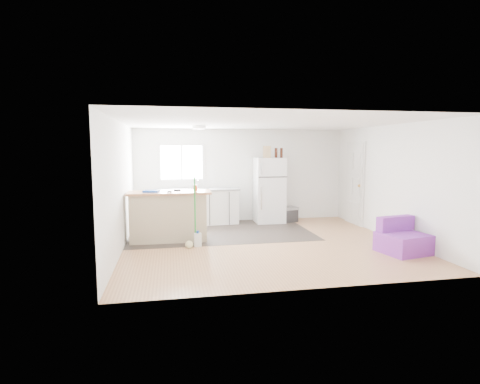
# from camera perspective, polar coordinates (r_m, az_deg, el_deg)

# --- Properties ---
(room) EXTENTS (5.51, 5.01, 2.41)m
(room) POSITION_cam_1_polar(r_m,az_deg,el_deg) (7.40, 3.87, 1.19)
(room) COLOR #A26A43
(room) RESTS_ON ground
(vinyl_zone) EXTENTS (4.05, 2.50, 0.00)m
(vinyl_zone) POSITION_cam_1_polar(r_m,az_deg,el_deg) (8.67, -2.95, -6.01)
(vinyl_zone) COLOR #2E2722
(vinyl_zone) RESTS_ON floor
(window) EXTENTS (1.18, 0.06, 0.98)m
(window) POSITION_cam_1_polar(r_m,az_deg,el_deg) (9.63, -8.89, 4.48)
(window) COLOR white
(window) RESTS_ON back_wall
(interior_door) EXTENTS (0.11, 0.92, 2.10)m
(interior_door) POSITION_cam_1_polar(r_m,az_deg,el_deg) (9.85, 17.06, 1.21)
(interior_door) COLOR white
(interior_door) RESTS_ON right_wall
(ceiling_fixture) EXTENTS (0.30, 0.30, 0.07)m
(ceiling_fixture) POSITION_cam_1_polar(r_m,az_deg,el_deg) (8.37, -6.27, 9.75)
(ceiling_fixture) COLOR white
(ceiling_fixture) RESTS_ON ceiling
(kitchen_cabinets) EXTENTS (2.04, 0.75, 1.17)m
(kitchen_cabinets) POSITION_cam_1_polar(r_m,az_deg,el_deg) (9.46, -6.31, -2.17)
(kitchen_cabinets) COLOR white
(kitchen_cabinets) RESTS_ON floor
(peninsula) EXTENTS (1.68, 0.67, 1.03)m
(peninsula) POSITION_cam_1_polar(r_m,az_deg,el_deg) (7.84, -10.81, -3.61)
(peninsula) COLOR #C6B68F
(peninsula) RESTS_ON floor
(refrigerator) EXTENTS (0.74, 0.71, 1.66)m
(refrigerator) POSITION_cam_1_polar(r_m,az_deg,el_deg) (9.66, 4.46, 0.28)
(refrigerator) COLOR white
(refrigerator) RESTS_ON floor
(cooler) EXTENTS (0.58, 0.47, 0.39)m
(cooler) POSITION_cam_1_polar(r_m,az_deg,el_deg) (9.82, 7.18, -3.39)
(cooler) COLOR #2B2B2D
(cooler) RESTS_ON floor
(purple_seat) EXTENTS (0.90, 0.86, 0.63)m
(purple_seat) POSITION_cam_1_polar(r_m,az_deg,el_deg) (7.53, 23.46, -6.72)
(purple_seat) COLOR purple
(purple_seat) RESTS_ON floor
(cleaner_jug) EXTENTS (0.14, 0.10, 0.31)m
(cleaner_jug) POSITION_cam_1_polar(r_m,az_deg,el_deg) (7.38, -6.46, -7.22)
(cleaner_jug) COLOR silver
(cleaner_jug) RESTS_ON floor
(mop) EXTENTS (0.23, 0.38, 1.37)m
(mop) POSITION_cam_1_polar(r_m,az_deg,el_deg) (7.31, -7.53, -6.62)
(mop) COLOR green
(mop) RESTS_ON floor
(red_cup) EXTENTS (0.10, 0.10, 0.12)m
(red_cup) POSITION_cam_1_polar(r_m,az_deg,el_deg) (7.79, -6.83, 0.61)
(red_cup) COLOR red
(red_cup) RESTS_ON peninsula
(blue_tray) EXTENTS (0.34, 0.29, 0.04)m
(blue_tray) POSITION_cam_1_polar(r_m,az_deg,el_deg) (7.73, -13.38, 0.11)
(blue_tray) COLOR #1343B6
(blue_tray) RESTS_ON peninsula
(tool_a) EXTENTS (0.15, 0.09, 0.03)m
(tool_a) POSITION_cam_1_polar(r_m,az_deg,el_deg) (7.84, -9.51, 0.27)
(tool_a) COLOR black
(tool_a) RESTS_ON peninsula
(tool_b) EXTENTS (0.10, 0.04, 0.03)m
(tool_b) POSITION_cam_1_polar(r_m,az_deg,el_deg) (7.62, -10.71, 0.05)
(tool_b) COLOR black
(tool_b) RESTS_ON peninsula
(cardboard_box) EXTENTS (0.22, 0.16, 0.30)m
(cardboard_box) POSITION_cam_1_polar(r_m,az_deg,el_deg) (9.51, 4.15, 6.11)
(cardboard_box) COLOR tan
(cardboard_box) RESTS_ON refrigerator
(bottle_left) EXTENTS (0.07, 0.07, 0.25)m
(bottle_left) POSITION_cam_1_polar(r_m,az_deg,el_deg) (9.57, 5.51, 5.95)
(bottle_left) COLOR #321209
(bottle_left) RESTS_ON refrigerator
(bottle_right) EXTENTS (0.08, 0.08, 0.25)m
(bottle_right) POSITION_cam_1_polar(r_m,az_deg,el_deg) (9.66, 6.32, 5.94)
(bottle_right) COLOR #321209
(bottle_right) RESTS_ON refrigerator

